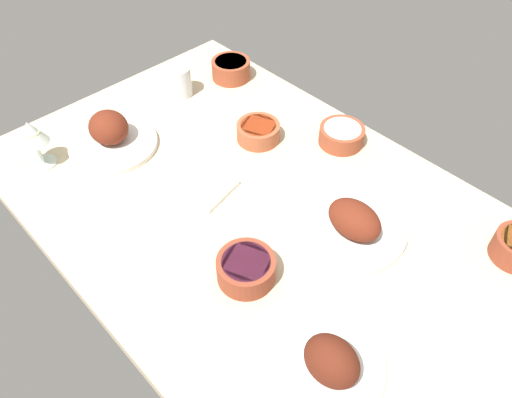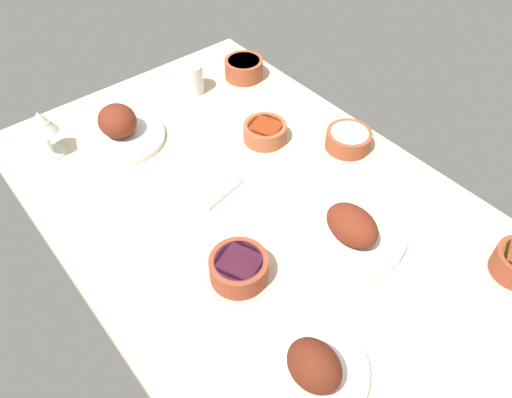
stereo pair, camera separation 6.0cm
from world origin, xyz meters
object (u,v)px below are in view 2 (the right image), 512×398
Objects in this scene: plate_center_main at (119,129)px; folded_napkin at (200,180)px; bowl_onions at (239,267)px; plate_near_viewer at (346,227)px; plate_far_side at (309,367)px; bowl_sauce at (265,131)px; bowl_cream at (348,139)px; wine_glass at (42,125)px; bowl_potatoes at (244,68)px; spoon_loose at (467,352)px; water_tumbler at (192,78)px.

folded_napkin is (28.85, 7.19, -2.83)cm from plate_center_main.
bowl_onions is (58.21, -3.05, -0.33)cm from plate_center_main.
plate_near_viewer is 2.33× the size of bowl_onions.
bowl_onions is at bearing -104.15° from plate_near_viewer.
plate_center_main is 1.00× the size of plate_far_side.
bowl_sauce is at bearing 146.43° from plate_far_side.
plate_far_side reaches higher than folded_napkin.
plate_center_main is 29.86cm from folded_napkin.
bowl_onions is (14.72, -50.08, 0.30)cm from bowl_cream.
bowl_cream is 0.98× the size of bowl_onions.
plate_center_main is at bearing 70.20° from wine_glass.
plate_far_side is (83.73, -6.79, -0.36)cm from plate_center_main.
bowl_cream is 0.90× the size of wine_glass.
bowl_potatoes is 0.67× the size of spoon_loose.
water_tumbler is at bearing 90.08° from wine_glass.
folded_napkin is (31.42, -39.56, -2.74)cm from bowl_potatoes.
bowl_cream is at bearing 106.38° from bowl_onions.
bowl_cream is (-40.23, 53.83, -0.27)cm from plate_far_side.
bowl_cream is 0.67× the size of spoon_loose.
wine_glass reaches higher than folded_napkin.
bowl_potatoes is at bearing 160.95° from plate_near_viewer.
plate_near_viewer reaches higher than folded_napkin.
bowl_cream is (-21.40, 23.58, 0.14)cm from plate_near_viewer.
plate_near_viewer is at bearing 33.40° from spoon_loose.
wine_glass is 1.50× the size of water_tumbler.
bowl_onions is at bearing -73.62° from bowl_cream.
water_tumbler reaches higher than bowl_cream.
water_tumbler is 0.50× the size of spoon_loose.
bowl_potatoes reaches higher than bowl_sauce.
bowl_onions is 0.73× the size of folded_napkin.
wine_glass is 44.19cm from folded_napkin.
plate_far_side is 1.97× the size of bowl_potatoes.
bowl_cream reaches higher than spoon_loose.
folded_napkin is 72.55cm from spoon_loose.
plate_center_main is at bearing -77.46° from water_tumbler.
plate_near_viewer is at bearing 24.28° from folded_napkin.
plate_center_main reaches higher than water_tumbler.
plate_far_side reaches higher than water_tumbler.
bowl_sauce is 0.97× the size of bowl_cream.
bowl_sauce is 59.42cm from wine_glass.
bowl_cream is 82.10cm from wine_glass.
plate_near_viewer and water_tumbler have the same top height.
folded_napkin is (35.25, 24.96, -9.33)cm from wine_glass.
bowl_potatoes is (-67.47, 23.30, 0.68)cm from plate_near_viewer.
bowl_potatoes is at bearing 140.68° from bowl_onions.
bowl_sauce is 74.94cm from spoon_loose.
water_tumbler is (-49.96, -17.96, 1.87)cm from bowl_cream.
plate_near_viewer is 2.14× the size of wine_glass.
plate_center_main is at bearing 175.36° from plate_far_side.
wine_glass is at bearing -144.69° from folded_napkin.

